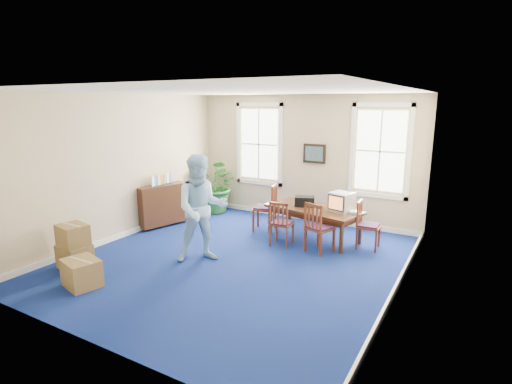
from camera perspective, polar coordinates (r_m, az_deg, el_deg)
The scene contains 25 objects.
floor at distance 7.91m, azimuth -2.82°, elevation -9.62°, with size 6.50×6.50×0.00m, color navy.
ceiling at distance 7.33m, azimuth -3.10°, elevation 14.21°, with size 6.50×6.50×0.00m, color white.
wall_back at distance 10.31m, azimuth 6.85°, elevation 4.77°, with size 6.50×6.50×0.00m, color tan.
wall_front at distance 5.11m, azimuth -23.04°, elevation -4.29°, with size 6.50×6.50×0.00m, color tan.
wall_left at distance 9.40m, azimuth -18.59°, elevation 3.44°, with size 6.50×6.50×0.00m, color tan.
wall_right at distance 6.39m, azimuth 20.34°, elevation -0.79°, with size 6.50×6.50×0.00m, color tan.
baseboard_back at distance 10.60m, azimuth 6.57°, elevation -3.52°, with size 6.00×0.04×0.12m, color white.
baseboard_left at distance 9.73m, azimuth -17.83°, elevation -5.56°, with size 0.04×6.50×0.12m, color white.
baseboard_right at distance 6.90m, azimuth 19.09°, elevation -13.30°, with size 0.04×6.50×0.12m, color white.
window_left at distance 10.82m, azimuth 0.46°, elevation 6.84°, with size 1.40×0.12×2.20m, color white, non-canonical shape.
window_right at distance 9.68m, azimuth 17.31°, elevation 5.57°, with size 1.40×0.12×2.20m, color white, non-canonical shape.
wall_picture at distance 10.13m, azimuth 8.33°, elevation 5.45°, with size 0.58×0.06×0.48m, color black, non-canonical shape.
conference_table at distance 9.06m, azimuth 8.14°, elevation -4.42°, with size 2.10×0.95×0.71m, color #3D2111, non-canonical shape.
crt_tv at distance 8.76m, azimuth 12.13°, elevation -1.37°, with size 0.45×0.49×0.41m, color #B7B7BC, non-canonical shape.
game_console at distance 8.68m, azimuth 13.78°, elevation -2.80°, with size 0.16×0.20×0.05m, color white.
equipment_bag at distance 9.07m, azimuth 6.95°, elevation -1.31°, with size 0.44×0.28×0.22m, color black.
chair_near_left at distance 8.56m, azimuth 3.72°, elevation -4.41°, with size 0.44×0.44×0.98m, color maroon, non-canonical shape.
chair_near_right at distance 8.23m, azimuth 9.11°, elevation -5.00°, with size 0.47×0.47×1.05m, color maroon, non-canonical shape.
chair_end_left at distance 9.51m, azimuth 1.23°, elevation -2.20°, with size 0.50×0.50×1.12m, color maroon, non-canonical shape.
chair_end_right at distance 8.67m, azimuth 15.82°, elevation -4.58°, with size 0.45×0.45×1.00m, color maroon, non-canonical shape.
man at distance 7.63m, azimuth -7.77°, elevation -2.38°, with size 1.01×0.78×2.07m, color #A0D3FB.
credenza at distance 10.10m, azimuth -13.16°, elevation -2.05°, with size 0.36×1.25×0.98m, color #3D2111.
brochure_rack at distance 9.95m, azimuth -13.26°, elevation 1.44°, with size 0.11×0.62×0.28m, color #99999E, non-canonical shape.
potted_plant at distance 11.06m, azimuth -5.66°, elevation 0.95°, with size 1.37×1.20×1.53m, color #205C22.
cardboard_boxes at distance 8.01m, azimuth -23.02°, elevation -7.05°, with size 1.52×1.52×0.87m, color olive, non-canonical shape.
Camera 1 is at (3.96, -6.16, 3.00)m, focal length 28.00 mm.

